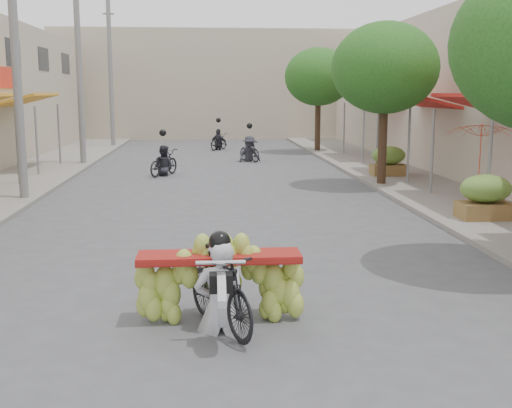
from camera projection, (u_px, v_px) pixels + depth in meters
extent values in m
plane|color=#4D4E52|center=(238.00, 387.00, 6.71)|extent=(120.00, 120.00, 0.00)
cube|color=gray|center=(0.00, 185.00, 20.88)|extent=(4.00, 60.00, 0.12)
cube|color=gray|center=(419.00, 180.00, 21.98)|extent=(4.00, 60.00, 0.12)
cylinder|color=slate|center=(18.00, 148.00, 20.53)|extent=(0.08, 0.08, 2.55)
cube|color=orange|center=(25.00, 100.00, 24.33)|extent=(1.77, 4.00, 0.53)
cylinder|color=slate|center=(37.00, 142.00, 22.88)|extent=(0.08, 0.08, 2.55)
cylinder|color=slate|center=(59.00, 136.00, 26.42)|extent=(0.08, 0.08, 2.55)
cube|color=#1E2328|center=(12.00, 53.00, 25.91)|extent=(0.08, 2.00, 1.10)
cube|color=#1E2328|center=(43.00, 59.00, 30.82)|extent=(0.08, 2.00, 1.10)
cube|color=#1E2328|center=(65.00, 64.00, 35.73)|extent=(0.08, 2.00, 1.10)
cube|color=#A81C16|center=(491.00, 104.00, 16.61)|extent=(1.77, 4.20, 0.53)
cylinder|color=slate|center=(489.00, 169.00, 14.94)|extent=(0.08, 0.08, 2.55)
cylinder|color=slate|center=(432.00, 154.00, 18.67)|extent=(0.08, 0.08, 2.55)
cube|color=#A81C16|center=(416.00, 101.00, 22.51)|extent=(1.77, 4.20, 0.53)
cylinder|color=slate|center=(409.00, 147.00, 20.83)|extent=(0.08, 0.08, 2.55)
cylinder|color=slate|center=(378.00, 139.00, 24.56)|extent=(0.08, 0.08, 2.55)
cube|color=#A81C16|center=(372.00, 99.00, 28.40)|extent=(1.77, 4.20, 0.53)
cylinder|color=slate|center=(364.00, 135.00, 26.72)|extent=(0.08, 0.08, 2.55)
cylinder|color=slate|center=(344.00, 130.00, 30.45)|extent=(0.08, 0.08, 2.55)
cube|color=#B1A48C|center=(209.00, 85.00, 43.42)|extent=(20.00, 6.00, 7.00)
cylinder|color=slate|center=(16.00, 56.00, 17.38)|extent=(0.24, 0.24, 8.00)
cylinder|color=slate|center=(79.00, 68.00, 26.22)|extent=(0.24, 0.24, 8.00)
cylinder|color=slate|center=(111.00, 74.00, 35.05)|extent=(0.24, 0.24, 8.00)
cube|color=slate|center=(108.00, 14.00, 34.50)|extent=(0.60, 0.08, 0.08)
cylinder|color=#3A2719|center=(383.00, 138.00, 20.60)|extent=(0.28, 0.28, 3.20)
ellipsoid|color=#265E1B|center=(385.00, 68.00, 20.23)|extent=(3.40, 3.40, 2.90)
cylinder|color=#3A2719|center=(318.00, 121.00, 32.39)|extent=(0.28, 0.28, 3.20)
ellipsoid|color=#265E1B|center=(318.00, 77.00, 32.01)|extent=(3.40, 3.40, 2.90)
cube|color=brown|center=(485.00, 208.00, 14.99)|extent=(1.20, 0.80, 0.50)
ellipsoid|color=olive|center=(486.00, 183.00, 14.89)|extent=(1.20, 0.88, 0.66)
cube|color=brown|center=(388.00, 168.00, 22.84)|extent=(1.20, 0.80, 0.50)
ellipsoid|color=olive|center=(389.00, 152.00, 22.74)|extent=(1.20, 0.88, 0.66)
imported|color=black|center=(220.00, 289.00, 8.24)|extent=(1.23, 1.90, 1.09)
cylinder|color=silver|center=(221.00, 300.00, 7.59)|extent=(0.10, 0.66, 0.66)
cube|color=black|center=(221.00, 282.00, 7.66)|extent=(0.28, 0.22, 0.22)
cylinder|color=silver|center=(221.00, 262.00, 7.72)|extent=(0.60, 0.05, 0.05)
cube|color=maroon|center=(219.00, 257.00, 8.53)|extent=(2.17, 0.55, 0.10)
imported|color=silver|center=(220.00, 239.00, 8.08)|extent=(0.66, 0.49, 1.84)
sphere|color=black|center=(219.00, 169.00, 7.90)|extent=(0.28, 0.28, 0.28)
imported|color=#B63218|center=(484.00, 121.00, 14.93)|extent=(2.24, 2.24, 1.54)
imported|color=white|center=(381.00, 152.00, 23.10)|extent=(0.90, 0.72, 1.60)
imported|color=black|center=(163.00, 163.00, 23.57)|extent=(1.34, 1.81, 0.96)
imported|color=#292931|center=(163.00, 145.00, 23.46)|extent=(0.93, 0.79, 1.65)
sphere|color=black|center=(163.00, 133.00, 23.38)|extent=(0.26, 0.26, 0.26)
imported|color=black|center=(249.00, 151.00, 28.35)|extent=(1.16, 1.63, 0.95)
imported|color=#292931|center=(249.00, 136.00, 28.23)|extent=(1.19, 0.98, 1.65)
sphere|color=black|center=(249.00, 126.00, 28.16)|extent=(0.26, 0.26, 0.26)
imported|color=black|center=(219.00, 142.00, 34.02)|extent=(1.26, 1.64, 0.88)
imported|color=#292931|center=(218.00, 129.00, 33.90)|extent=(1.11, 0.95, 1.65)
sphere|color=black|center=(218.00, 120.00, 33.82)|extent=(0.26, 0.26, 0.26)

